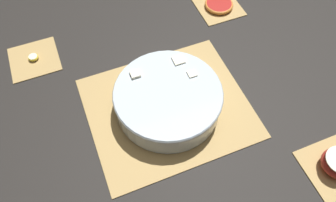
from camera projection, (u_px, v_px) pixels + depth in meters
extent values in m
plane|color=black|center=(168.00, 108.00, 0.87)|extent=(6.00, 6.00, 0.00)
cube|color=tan|center=(168.00, 107.00, 0.87)|extent=(0.42, 0.36, 0.01)
cube|color=#3D2D19|center=(114.00, 125.00, 0.84)|extent=(0.01, 0.35, 0.00)
cube|color=#3D2D19|center=(136.00, 118.00, 0.85)|extent=(0.01, 0.35, 0.00)
cube|color=#3D2D19|center=(158.00, 111.00, 0.86)|extent=(0.01, 0.35, 0.00)
cube|color=#3D2D19|center=(178.00, 103.00, 0.87)|extent=(0.01, 0.35, 0.00)
cube|color=#3D2D19|center=(199.00, 97.00, 0.88)|extent=(0.01, 0.35, 0.00)
cube|color=#3D2D19|center=(218.00, 90.00, 0.90)|extent=(0.01, 0.35, 0.00)
cube|color=tan|center=(333.00, 167.00, 0.78)|extent=(0.14, 0.14, 0.01)
cube|color=#3D2D19|center=(319.00, 173.00, 0.77)|extent=(0.00, 0.14, 0.00)
cube|color=#3D2D19|center=(329.00, 169.00, 0.77)|extent=(0.00, 0.14, 0.00)
cube|color=tan|center=(34.00, 59.00, 0.96)|extent=(0.14, 0.14, 0.01)
cube|color=#3D2D19|center=(26.00, 61.00, 0.95)|extent=(0.00, 0.14, 0.00)
cube|color=#3D2D19|center=(42.00, 56.00, 0.96)|extent=(0.00, 0.14, 0.00)
cube|color=tan|center=(219.00, 7.00, 1.08)|extent=(0.14, 0.14, 0.01)
cube|color=#3D2D19|center=(207.00, 9.00, 1.07)|extent=(0.00, 0.14, 0.00)
cube|color=#3D2D19|center=(215.00, 7.00, 1.08)|extent=(0.00, 0.14, 0.00)
cube|color=#3D2D19|center=(222.00, 5.00, 1.08)|extent=(0.00, 0.14, 0.00)
cube|color=#3D2D19|center=(230.00, 3.00, 1.09)|extent=(0.00, 0.14, 0.00)
cylinder|color=silver|center=(168.00, 100.00, 0.84)|extent=(0.27, 0.27, 0.07)
torus|color=silver|center=(168.00, 93.00, 0.81)|extent=(0.28, 0.28, 0.01)
cylinder|color=#F7EFC6|center=(179.00, 81.00, 0.89)|extent=(0.03, 0.03, 0.01)
cylinder|color=#F7EFC6|center=(189.00, 93.00, 0.87)|extent=(0.03, 0.03, 0.01)
cylinder|color=#F7EFC6|center=(183.00, 103.00, 0.84)|extent=(0.03, 0.03, 0.01)
cylinder|color=#F7EFC6|center=(141.00, 94.00, 0.84)|extent=(0.03, 0.03, 0.01)
cylinder|color=#F7EFC6|center=(184.00, 127.00, 0.78)|extent=(0.03, 0.03, 0.01)
cylinder|color=#F7EFC6|center=(170.00, 100.00, 0.86)|extent=(0.02, 0.02, 0.01)
cylinder|color=#F7EFC6|center=(190.00, 76.00, 0.89)|extent=(0.02, 0.02, 0.01)
cylinder|color=#F7EFC6|center=(180.00, 93.00, 0.82)|extent=(0.03, 0.03, 0.01)
cylinder|color=#F7EFC6|center=(197.00, 102.00, 0.84)|extent=(0.03, 0.03, 0.01)
cylinder|color=#F7EFC6|center=(164.00, 75.00, 0.86)|extent=(0.03, 0.03, 0.01)
cylinder|color=#F7EFC6|center=(157.00, 111.00, 0.84)|extent=(0.03, 0.03, 0.01)
cylinder|color=#F7EFC6|center=(162.00, 80.00, 0.89)|extent=(0.03, 0.03, 0.01)
cube|color=#EFEACC|center=(166.00, 125.00, 0.81)|extent=(0.03, 0.03, 0.03)
cube|color=#EFEACC|center=(165.00, 89.00, 0.86)|extent=(0.03, 0.03, 0.03)
cube|color=#EFEACC|center=(172.00, 142.00, 0.79)|extent=(0.03, 0.03, 0.03)
cube|color=#EFEACC|center=(166.00, 68.00, 0.88)|extent=(0.02, 0.02, 0.02)
cube|color=#EFEACC|center=(144.00, 85.00, 0.89)|extent=(0.02, 0.02, 0.02)
cube|color=#EFEACC|center=(167.00, 70.00, 0.91)|extent=(0.03, 0.03, 0.03)
cube|color=#EFEACC|center=(211.00, 100.00, 0.83)|extent=(0.02, 0.02, 0.02)
cube|color=#EFEACC|center=(148.00, 121.00, 0.79)|extent=(0.02, 0.02, 0.02)
cube|color=#EFEACC|center=(135.00, 76.00, 0.84)|extent=(0.02, 0.02, 0.02)
cube|color=#EFEACC|center=(192.00, 76.00, 0.84)|extent=(0.02, 0.02, 0.02)
cube|color=#EFEACC|center=(178.00, 63.00, 0.87)|extent=(0.03, 0.03, 0.03)
cube|color=#EFEACC|center=(166.00, 100.00, 0.83)|extent=(0.03, 0.03, 0.03)
ellipsoid|color=#B2231E|center=(174.00, 87.00, 0.84)|extent=(0.03, 0.02, 0.01)
ellipsoid|color=#B2231E|center=(137.00, 90.00, 0.86)|extent=(0.03, 0.02, 0.01)
ellipsoid|color=orange|center=(189.00, 120.00, 0.79)|extent=(0.03, 0.02, 0.01)
ellipsoid|color=orange|center=(151.00, 82.00, 0.84)|extent=(0.03, 0.02, 0.01)
ellipsoid|color=orange|center=(149.00, 132.00, 0.81)|extent=(0.03, 0.02, 0.01)
ellipsoid|color=#B2231E|center=(208.00, 84.00, 0.84)|extent=(0.03, 0.02, 0.02)
ellipsoid|color=orange|center=(202.00, 115.00, 0.79)|extent=(0.03, 0.02, 0.02)
ellipsoid|color=orange|center=(145.00, 109.00, 0.82)|extent=(0.03, 0.01, 0.01)
cylinder|color=#F7EFC6|center=(33.00, 57.00, 0.95)|extent=(0.03, 0.03, 0.01)
torus|color=yellow|center=(33.00, 57.00, 0.95)|extent=(0.03, 0.03, 0.01)
cylinder|color=#B2231E|center=(219.00, 4.00, 1.07)|extent=(0.08, 0.08, 0.01)
torus|color=orange|center=(219.00, 4.00, 1.07)|extent=(0.09, 0.09, 0.01)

